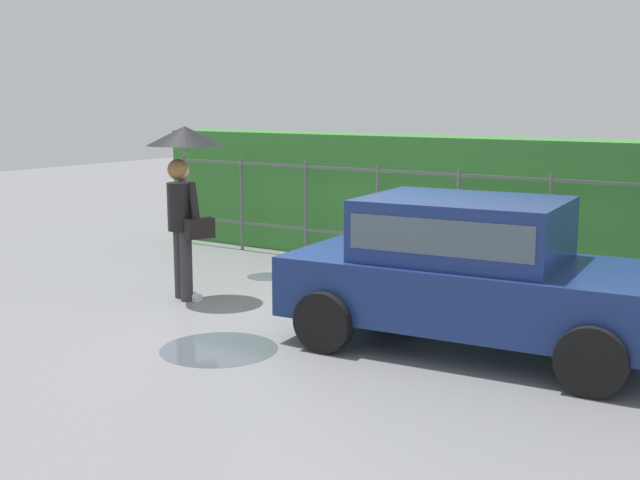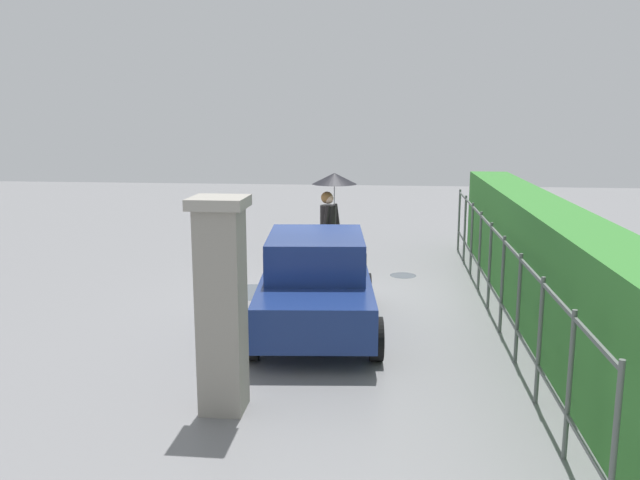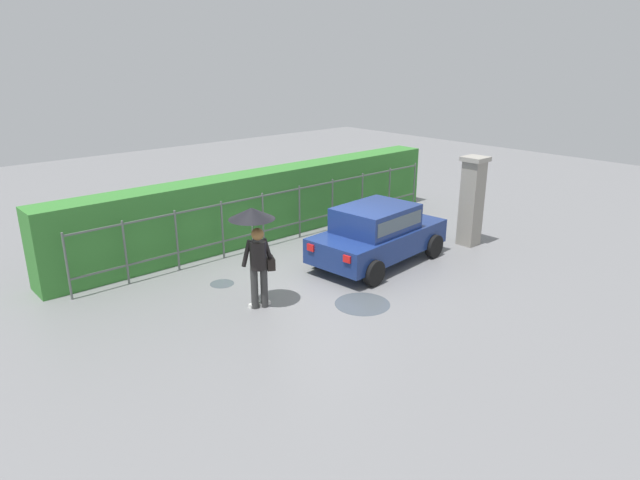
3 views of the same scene
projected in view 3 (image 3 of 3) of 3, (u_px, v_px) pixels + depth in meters
The scene contains 8 objects.
ground_plane at pixel (333, 277), 12.91m from camera, with size 40.00×40.00×0.00m, color slate.
car at pixel (377, 232), 13.59m from camera, with size 3.86×2.14×1.48m.
pedestrian at pixel (255, 235), 10.95m from camera, with size 0.93×0.93×2.11m.
gate_pillar at pixel (472, 200), 14.79m from camera, with size 0.60×0.60×2.42m.
fence_section at pixel (282, 213), 15.09m from camera, with size 11.43×0.05×1.50m.
hedge_row at pixel (266, 204), 15.56m from camera, with size 12.38×0.90×1.90m, color #387F33.
puddle_near at pixel (362, 304), 11.55m from camera, with size 1.17×1.17×0.00m, color #4C545B.
puddle_far at pixel (222, 284), 12.56m from camera, with size 0.55×0.55×0.00m, color #4C545B.
Camera 3 is at (-8.19, -8.71, 4.97)m, focal length 30.96 mm.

